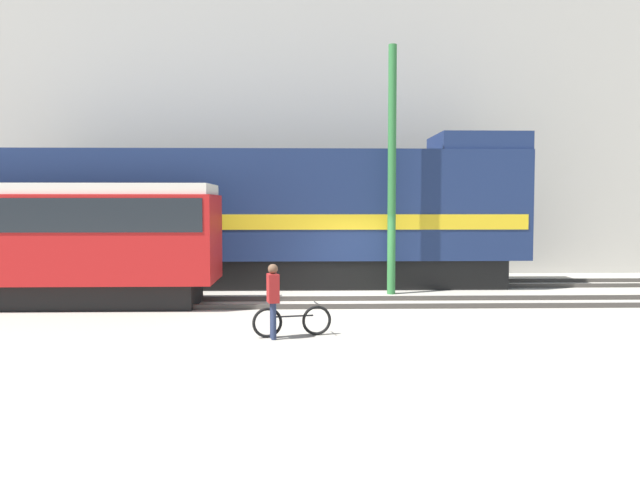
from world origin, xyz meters
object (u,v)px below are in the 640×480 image
at_px(streetcar, 52,237).
at_px(bicycle, 292,321).
at_px(freight_locomotive, 267,216).
at_px(person, 273,294).
at_px(utility_pole_left, 392,171).

relative_size(streetcar, bicycle, 5.35).
bearing_deg(freight_locomotive, bicycle, -83.12).
xyz_separation_m(person, utility_pole_left, (3.46, 6.59, 2.97)).
xyz_separation_m(streetcar, person, (6.42, -4.50, -1.00)).
relative_size(streetcar, person, 5.74).
height_order(freight_locomotive, bicycle, freight_locomotive).
relative_size(bicycle, person, 1.07).
bearing_deg(utility_pole_left, streetcar, -168.04).
height_order(bicycle, utility_pole_left, utility_pole_left).
xyz_separation_m(streetcar, bicycle, (6.83, -4.25, -1.63)).
bearing_deg(streetcar, bicycle, -31.94).
xyz_separation_m(bicycle, utility_pole_left, (3.06, 6.35, 3.60)).
height_order(streetcar, bicycle, streetcar).
bearing_deg(utility_pole_left, person, -117.71).
relative_size(freight_locomotive, person, 11.21).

